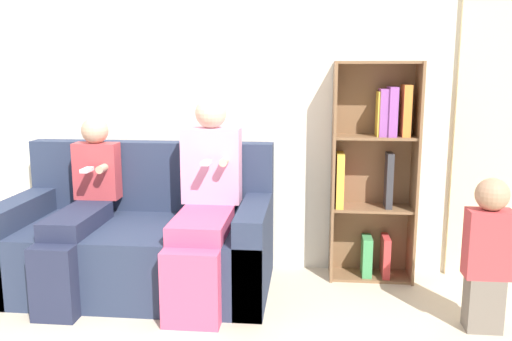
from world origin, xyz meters
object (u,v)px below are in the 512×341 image
Objects in this scene: child_seated at (80,208)px; toddler_standing at (487,252)px; couch at (139,244)px; bookshelf at (373,170)px; adult_seated at (205,198)px.

toddler_standing is at bearing -6.72° from child_seated.
child_seated reaches higher than couch.
child_seated is 2.44m from toddler_standing.
adult_seated is at bearing -158.75° from bookshelf.
adult_seated reaches higher than toddler_standing.
adult_seated reaches higher than child_seated.
toddler_standing is at bearing -11.16° from couch.
bookshelf is (1.88, 0.46, 0.20)m from child_seated.
bookshelf is at bearing 13.77° from child_seated.
couch is 2.13m from toddler_standing.
bookshelf is (1.54, 0.33, 0.47)m from couch.
couch is 2.00× the size of toddler_standing.
toddler_standing is at bearing -54.00° from bookshelf.
adult_seated reaches higher than couch.
bookshelf is at bearing 126.00° from toddler_standing.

